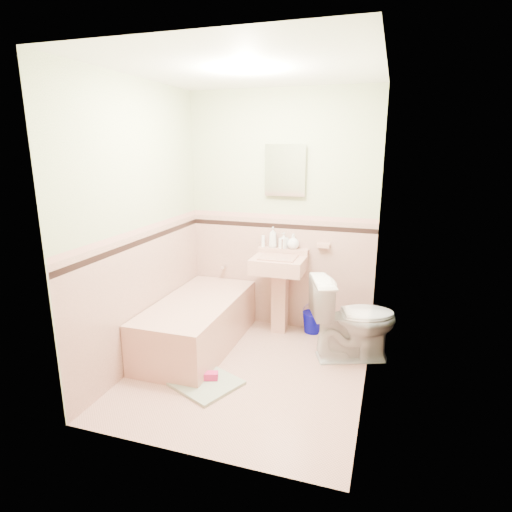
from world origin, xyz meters
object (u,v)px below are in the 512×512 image
(soap_bottle_left, at_px, (273,237))
(soap_bottle_right, at_px, (293,241))
(sink, at_px, (278,296))
(shoe, at_px, (209,376))
(medicine_cabinet, at_px, (285,170))
(bathtub, at_px, (198,325))
(bucket, at_px, (313,322))
(soap_bottle_mid, at_px, (284,240))
(toilet, at_px, (353,318))

(soap_bottle_left, relative_size, soap_bottle_right, 1.38)
(sink, relative_size, shoe, 5.37)
(medicine_cabinet, bearing_deg, sink, -90.00)
(sink, distance_m, medicine_cabinet, 1.30)
(bathtub, relative_size, soap_bottle_left, 6.85)
(soap_bottle_right, xyz_separation_m, bucket, (0.24, -0.04, -0.86))
(sink, height_order, bucket, sink)
(soap_bottle_mid, relative_size, toilet, 0.21)
(soap_bottle_right, height_order, bucket, soap_bottle_right)
(bathtub, distance_m, medicine_cabinet, 1.78)
(bathtub, xyz_separation_m, medicine_cabinet, (0.68, 0.74, 1.47))
(sink, bearing_deg, bucket, 22.63)
(sink, distance_m, soap_bottle_left, 0.62)
(toilet, distance_m, bucket, 0.70)
(toilet, xyz_separation_m, shoe, (-1.10, -0.81, -0.34))
(soap_bottle_left, xyz_separation_m, shoe, (-0.19, -1.30, -0.94))
(soap_bottle_mid, bearing_deg, bucket, -5.84)
(sink, xyz_separation_m, soap_bottle_mid, (0.00, 0.18, 0.56))
(soap_bottle_mid, xyz_separation_m, shoe, (-0.31, -1.30, -0.92))
(soap_bottle_left, xyz_separation_m, soap_bottle_right, (0.22, 0.00, -0.03))
(sink, distance_m, soap_bottle_mid, 0.59)
(toilet, height_order, shoe, toilet)
(sink, bearing_deg, bathtub, -142.07)
(soap_bottle_mid, bearing_deg, soap_bottle_right, 0.00)
(soap_bottle_right, bearing_deg, soap_bottle_mid, 180.00)
(soap_bottle_left, bearing_deg, toilet, -28.12)
(soap_bottle_right, relative_size, bucket, 0.72)
(shoe, bearing_deg, bucket, 44.50)
(sink, bearing_deg, soap_bottle_mid, 89.47)
(bathtub, distance_m, bucket, 1.23)
(medicine_cabinet, height_order, soap_bottle_right, medicine_cabinet)
(soap_bottle_mid, xyz_separation_m, toilet, (0.80, -0.49, -0.58))
(soap_bottle_right, relative_size, toilet, 0.20)
(sink, xyz_separation_m, shoe, (-0.31, -1.12, -0.36))
(bathtub, xyz_separation_m, sink, (0.68, 0.53, 0.19))
(medicine_cabinet, xyz_separation_m, toilet, (0.80, -0.52, -1.30))
(toilet, bearing_deg, bucket, 23.74)
(sink, height_order, soap_bottle_right, soap_bottle_right)
(soap_bottle_left, xyz_separation_m, soap_bottle_mid, (0.12, 0.00, -0.03))
(soap_bottle_left, height_order, soap_bottle_right, soap_bottle_left)
(bathtub, distance_m, toilet, 1.50)
(medicine_cabinet, height_order, shoe, medicine_cabinet)
(medicine_cabinet, distance_m, shoe, 2.14)
(medicine_cabinet, bearing_deg, soap_bottle_mid, -86.80)
(bathtub, xyz_separation_m, soap_bottle_mid, (0.68, 0.71, 0.75))
(soap_bottle_left, bearing_deg, soap_bottle_right, 0.00)
(soap_bottle_right, bearing_deg, medicine_cabinet, 164.05)
(medicine_cabinet, relative_size, soap_bottle_mid, 2.88)
(soap_bottle_left, distance_m, toilet, 1.20)
(medicine_cabinet, xyz_separation_m, soap_bottle_right, (0.10, -0.03, -0.73))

